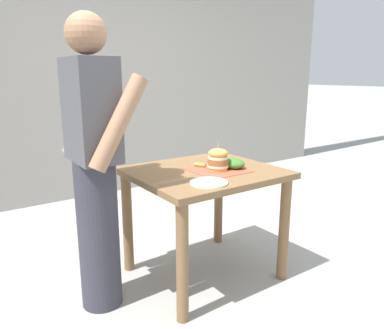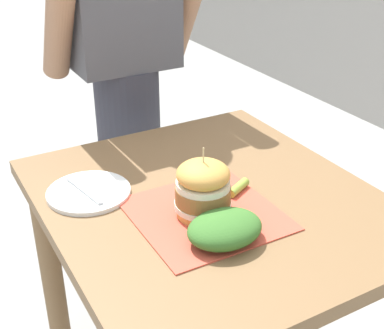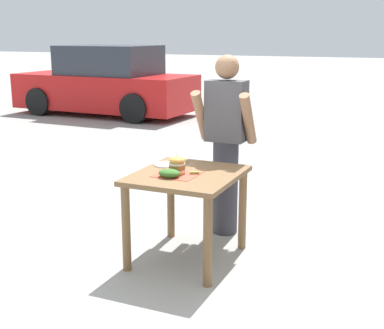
{
  "view_description": "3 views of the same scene",
  "coord_description": "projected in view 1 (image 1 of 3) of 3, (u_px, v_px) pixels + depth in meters",
  "views": [
    {
      "loc": [
        -1.93,
        1.43,
        1.37
      ],
      "look_at": [
        0.0,
        0.1,
        0.81
      ],
      "focal_mm": 35.0,
      "sensor_mm": 36.0,
      "label": 1
    },
    {
      "loc": [
        -0.63,
        -1.02,
        1.48
      ],
      "look_at": [
        0.0,
        0.1,
        0.81
      ],
      "focal_mm": 50.0,
      "sensor_mm": 36.0,
      "label": 2
    },
    {
      "loc": [
        1.75,
        -3.88,
        1.88
      ],
      "look_at": [
        0.0,
        0.1,
        0.81
      ],
      "focal_mm": 50.0,
      "sensor_mm": 36.0,
      "label": 3
    }
  ],
  "objects": [
    {
      "name": "pickle_spear",
      "position": [
        200.0,
        165.0,
        2.54
      ],
      "size": [
        0.08,
        0.06,
        0.02
      ],
      "primitive_type": "cylinder",
      "rotation": [
        0.0,
        1.57,
        0.47
      ],
      "color": "#8EA83D",
      "rests_on": "serving_paper"
    },
    {
      "name": "sandwich",
      "position": [
        218.0,
        159.0,
        2.44
      ],
      "size": [
        0.14,
        0.14,
        0.18
      ],
      "color": "gold",
      "rests_on": "serving_paper"
    },
    {
      "name": "side_plate_with_forks",
      "position": [
        209.0,
        183.0,
        2.16
      ],
      "size": [
        0.22,
        0.22,
        0.02
      ],
      "color": "white",
      "rests_on": "patio_table"
    },
    {
      "name": "ground_plane",
      "position": [
        204.0,
        273.0,
        2.65
      ],
      "size": [
        80.0,
        80.0,
        0.0
      ],
      "primitive_type": "plane",
      "color": "#9E9E99"
    },
    {
      "name": "serving_paper",
      "position": [
        217.0,
        170.0,
        2.46
      ],
      "size": [
        0.35,
        0.35,
        0.0
      ],
      "primitive_type": "cube",
      "rotation": [
        0.0,
        0.0,
        -0.01
      ],
      "color": "#D64C38",
      "rests_on": "patio_table"
    },
    {
      "name": "patio_table",
      "position": [
        204.0,
        190.0,
        2.5
      ],
      "size": [
        0.83,
        0.94,
        0.76
      ],
      "color": "brown",
      "rests_on": "ground"
    },
    {
      "name": "diner_across_table",
      "position": [
        95.0,
        163.0,
        2.11
      ],
      "size": [
        0.55,
        0.35,
        1.69
      ],
      "color": "#33333D",
      "rests_on": "ground"
    },
    {
      "name": "side_salad",
      "position": [
        233.0,
        163.0,
        2.51
      ],
      "size": [
        0.18,
        0.14,
        0.07
      ],
      "primitive_type": "ellipsoid",
      "color": "#386B28",
      "rests_on": "patio_table"
    }
  ]
}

